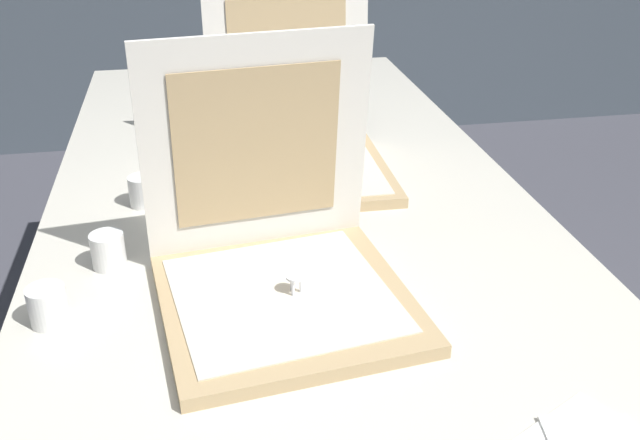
{
  "coord_description": "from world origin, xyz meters",
  "views": [
    {
      "loc": [
        -0.18,
        -0.64,
        1.36
      ],
      "look_at": [
        0.02,
        0.45,
        0.79
      ],
      "focal_mm": 40.05,
      "sensor_mm": 36.0,
      "label": 1
    }
  ],
  "objects_px": {
    "cup_white_mid": "(143,191)",
    "pizza_box_front": "(279,265)",
    "cup_white_far": "(182,139)",
    "pizza_box_middle": "(298,145)",
    "table": "(295,228)",
    "cup_white_near_center": "(108,250)",
    "cup_white_near_left": "(48,306)"
  },
  "relations": [
    {
      "from": "table",
      "to": "cup_white_near_center",
      "type": "relative_size",
      "value": 36.56
    },
    {
      "from": "cup_white_mid",
      "to": "pizza_box_front",
      "type": "bearing_deg",
      "value": -59.33
    },
    {
      "from": "table",
      "to": "cup_white_near_left",
      "type": "xyz_separation_m",
      "value": [
        -0.42,
        -0.31,
        0.07
      ]
    },
    {
      "from": "pizza_box_middle",
      "to": "cup_white_mid",
      "type": "bearing_deg",
      "value": -158.59
    },
    {
      "from": "pizza_box_front",
      "to": "cup_white_far",
      "type": "xyz_separation_m",
      "value": [
        -0.15,
        0.66,
        -0.03
      ]
    },
    {
      "from": "pizza_box_front",
      "to": "table",
      "type": "bearing_deg",
      "value": 69.95
    },
    {
      "from": "cup_white_near_center",
      "to": "cup_white_mid",
      "type": "bearing_deg",
      "value": 77.98
    },
    {
      "from": "cup_white_near_left",
      "to": "cup_white_far",
      "type": "xyz_separation_m",
      "value": [
        0.2,
        0.67,
        0.0
      ]
    },
    {
      "from": "cup_white_far",
      "to": "pizza_box_front",
      "type": "bearing_deg",
      "value": -77.62
    },
    {
      "from": "pizza_box_front",
      "to": "cup_white_mid",
      "type": "distance_m",
      "value": 0.44
    },
    {
      "from": "table",
      "to": "cup_white_near_left",
      "type": "height_order",
      "value": "cup_white_near_left"
    },
    {
      "from": "table",
      "to": "cup_white_near_center",
      "type": "distance_m",
      "value": 0.39
    },
    {
      "from": "pizza_box_front",
      "to": "cup_white_near_center",
      "type": "height_order",
      "value": "pizza_box_front"
    },
    {
      "from": "table",
      "to": "pizza_box_front",
      "type": "bearing_deg",
      "value": -102.97
    },
    {
      "from": "cup_white_near_center",
      "to": "cup_white_far",
      "type": "xyz_separation_m",
      "value": [
        0.13,
        0.52,
        0.0
      ]
    },
    {
      "from": "cup_white_mid",
      "to": "pizza_box_middle",
      "type": "bearing_deg",
      "value": 20.64
    },
    {
      "from": "pizza_box_middle",
      "to": "cup_white_near_center",
      "type": "bearing_deg",
      "value": -135.98
    },
    {
      "from": "table",
      "to": "pizza_box_middle",
      "type": "bearing_deg",
      "value": 79.21
    },
    {
      "from": "pizza_box_middle",
      "to": "cup_white_far",
      "type": "xyz_separation_m",
      "value": [
        -0.25,
        0.16,
        -0.03
      ]
    },
    {
      "from": "table",
      "to": "cup_white_near_left",
      "type": "bearing_deg",
      "value": -143.21
    },
    {
      "from": "pizza_box_middle",
      "to": "cup_white_far",
      "type": "relative_size",
      "value": 6.78
    },
    {
      "from": "table",
      "to": "cup_white_mid",
      "type": "distance_m",
      "value": 0.31
    },
    {
      "from": "cup_white_near_left",
      "to": "cup_white_far",
      "type": "bearing_deg",
      "value": 73.12
    },
    {
      "from": "table",
      "to": "cup_white_near_left",
      "type": "relative_size",
      "value": 36.56
    },
    {
      "from": "table",
      "to": "cup_white_near_center",
      "type": "xyz_separation_m",
      "value": [
        -0.34,
        -0.16,
        0.07
      ]
    },
    {
      "from": "pizza_box_front",
      "to": "pizza_box_middle",
      "type": "height_order",
      "value": "same"
    },
    {
      "from": "cup_white_near_center",
      "to": "cup_white_mid",
      "type": "xyz_separation_m",
      "value": [
        0.05,
        0.23,
        0.0
      ]
    },
    {
      "from": "pizza_box_front",
      "to": "cup_white_near_left",
      "type": "bearing_deg",
      "value": 174.76
    },
    {
      "from": "cup_white_mid",
      "to": "cup_white_far",
      "type": "distance_m",
      "value": 0.29
    },
    {
      "from": "cup_white_near_center",
      "to": "cup_white_far",
      "type": "bearing_deg",
      "value": 76.01
    },
    {
      "from": "table",
      "to": "cup_white_far",
      "type": "height_order",
      "value": "cup_white_far"
    },
    {
      "from": "pizza_box_middle",
      "to": "cup_white_mid",
      "type": "distance_m",
      "value": 0.36
    }
  ]
}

